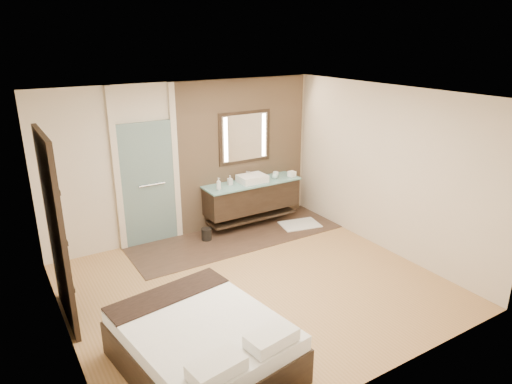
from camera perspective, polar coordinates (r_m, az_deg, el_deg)
floor at (r=6.70m, az=-0.09°, el=-11.64°), size 5.00×5.00×0.00m
tile_strip at (r=8.19m, az=-2.38°, el=-5.58°), size 3.80×1.30×0.01m
stone_wall at (r=8.47m, az=-1.58°, el=4.94°), size 2.60×0.08×2.70m
vanity at (r=8.46m, az=-0.54°, el=-0.54°), size 1.85×0.55×0.88m
mirror_unit at (r=8.36m, az=-1.41°, el=6.85°), size 1.06×0.04×0.96m
frosted_door at (r=7.80m, az=-13.38°, el=1.58°), size 1.10×0.12×2.70m
shoji_partition at (r=5.96m, az=-23.71°, el=-4.39°), size 0.06×1.20×2.40m
bed at (r=5.15m, az=-6.66°, el=-18.42°), size 1.73×2.04×0.71m
bath_mat at (r=8.69m, az=5.49°, el=-4.06°), size 0.81×0.63×0.02m
waste_bin at (r=8.05m, az=-6.21°, el=-5.30°), size 0.22×0.22×0.22m
tissue_box at (r=8.69m, az=4.50°, el=2.27°), size 0.13×0.13×0.10m
soap_bottle_a at (r=7.92m, az=-4.70°, el=1.02°), size 0.11×0.11×0.22m
soap_bottle_b at (r=8.17m, az=-3.27°, el=1.48°), size 0.08×0.09×0.18m
soap_bottle_c at (r=8.54m, az=2.39°, el=2.14°), size 0.14×0.14×0.14m
cup at (r=8.69m, az=2.48°, el=2.26°), size 0.11×0.11×0.09m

